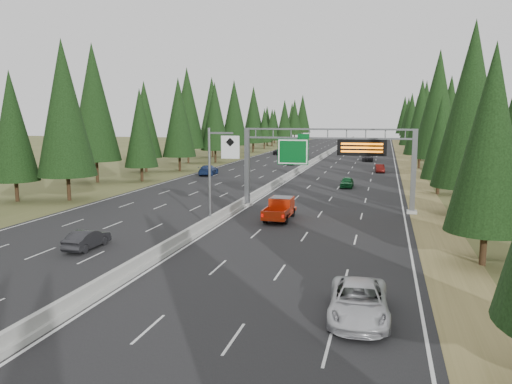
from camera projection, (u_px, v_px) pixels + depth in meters
road at (310, 165)px, 93.35m from camera, size 32.00×260.00×0.08m
shoulder_right at (409, 168)px, 88.92m from camera, size 3.60×260.00×0.06m
shoulder_left at (220, 163)px, 97.77m from camera, size 3.60×260.00×0.06m
median_barrier at (310, 163)px, 93.29m from camera, size 0.70×260.00×0.85m
sign_gantry at (334, 156)px, 47.17m from camera, size 16.75×0.98×7.80m
hov_sign_pole at (216, 170)px, 39.83m from camera, size 2.80×0.50×8.00m
tree_row_right at (442, 117)px, 78.69m from camera, size 11.23×243.42×18.64m
tree_row_left at (174, 115)px, 86.16m from camera, size 12.41×241.71×18.89m
silver_minivan at (359, 301)px, 21.98m from camera, size 2.84×5.68×1.55m
red_pickup at (281, 207)px, 43.77m from camera, size 2.02×5.67×1.85m
car_ahead_green at (347, 182)px, 63.45m from camera, size 1.58×3.91×1.33m
car_ahead_dkred at (380, 168)px, 80.94m from camera, size 1.73×4.05×1.30m
car_ahead_dkgrey at (368, 157)px, 102.33m from camera, size 2.51×5.56×1.58m
car_ahead_white at (370, 147)px, 137.87m from camera, size 2.81×5.75×1.57m
car_ahead_far at (342, 146)px, 141.61m from camera, size 2.11×4.38×1.44m
car_onc_near at (87, 239)px, 33.77m from camera, size 1.38×3.95×1.30m
car_onc_blue at (208, 170)px, 77.13m from camera, size 2.67×5.55×1.56m
car_onc_white at (292, 160)px, 94.59m from camera, size 1.90×4.66×1.58m
car_onc_far at (279, 152)px, 120.50m from camera, size 2.41×4.97×1.36m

